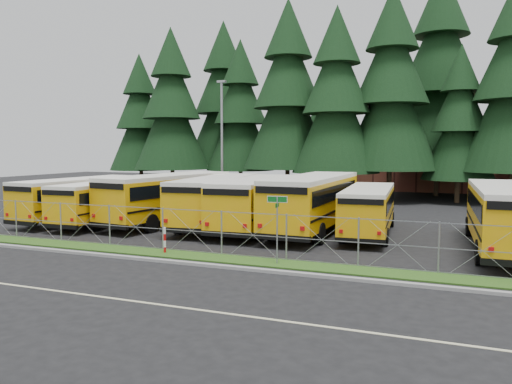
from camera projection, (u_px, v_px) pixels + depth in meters
ground at (251, 253)px, 22.61m from camera, size 120.00×120.00×0.00m
curb at (222, 266)px, 19.73m from camera, size 50.00×0.25×0.12m
grass_verge at (236, 260)px, 21.03m from camera, size 50.00×1.40×0.06m
road_lane_line at (153, 304)px, 15.19m from camera, size 50.00×0.12×0.01m
chainlink_fence at (242, 234)px, 21.59m from camera, size 44.00×0.10×2.00m
brick_building at (430, 163)px, 57.24m from camera, size 22.00×10.00×6.00m
bus_0 at (83, 200)px, 32.35m from camera, size 3.28×10.80×2.79m
bus_1 at (111, 202)px, 31.26m from camera, size 2.77×10.22×2.66m
bus_2 at (172, 199)px, 31.30m from camera, size 4.40×12.09×3.10m
bus_3 at (219, 202)px, 30.20m from camera, size 3.82×11.62×2.99m
bus_4 at (257, 204)px, 29.04m from camera, size 3.55×11.55×2.98m
bus_5 at (315, 204)px, 28.09m from camera, size 3.19×12.26×3.20m
bus_6 at (369, 211)px, 27.10m from camera, size 3.00×10.14×2.62m
bus_east at (504, 218)px, 22.80m from camera, size 3.05×11.69×3.05m
street_sign at (277, 215)px, 20.09m from camera, size 0.84×0.55×2.81m
striped_bollard at (165, 240)px, 22.34m from camera, size 0.11×0.11×1.20m
light_standard at (222, 138)px, 40.43m from camera, size 0.70×0.35×10.14m
conifer_0 at (140, 122)px, 56.20m from camera, size 6.90×6.90×15.26m
conifer_1 at (172, 111)px, 51.95m from camera, size 7.77×7.77×17.19m
conifer_2 at (241, 116)px, 52.69m from camera, size 7.28×7.28×16.10m
conifer_3 at (288, 99)px, 47.43m from camera, size 8.49×8.49×18.78m
conifer_4 at (336, 104)px, 44.06m from camera, size 7.77×7.77×17.19m
conifer_5 at (391, 94)px, 44.04m from camera, size 8.56×8.56×18.93m
conifer_6 at (459, 124)px, 42.55m from camera, size 6.12×6.12×13.54m
conifer_10 at (224, 106)px, 57.05m from camera, size 8.64×8.64×19.11m
conifer_11 at (328, 124)px, 56.24m from camera, size 6.75×6.75×14.93m
conifer_12 at (439, 83)px, 48.38m from camera, size 9.96×9.96×22.02m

